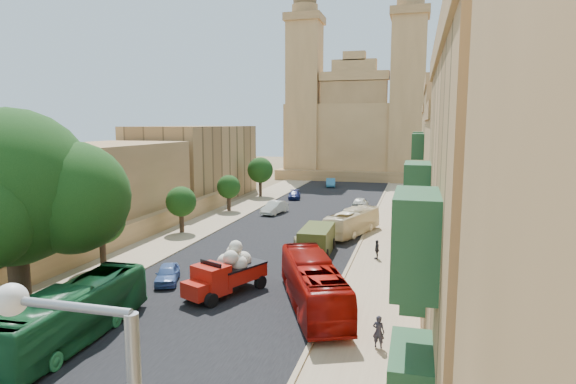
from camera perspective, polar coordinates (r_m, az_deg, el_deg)
The scene contains 31 objects.
ground at distance 22.91m, azimuth -18.12°, elevation -19.07°, with size 260.00×260.00×0.00m, color brown.
road_surface at distance 49.40m, azimuth 1.20°, elevation -3.96°, with size 14.00×140.00×0.01m, color black.
sidewalk_east at distance 48.08m, azimuth 12.30°, elevation -4.48°, with size 5.00×140.00×0.01m, color #9A8364.
sidewalk_west at distance 52.43m, azimuth -8.95°, elevation -3.35°, with size 5.00×140.00×0.01m, color #9A8364.
kerb_east at distance 48.24m, azimuth 9.33°, elevation -4.30°, with size 0.25×140.00×0.12m, color #9A8364.
kerb_west at distance 51.47m, azimuth -6.40°, elevation -3.46°, with size 0.25×140.00×0.12m, color #9A8364.
townhouse_b at distance 28.65m, azimuth 23.71°, elevation -1.94°, with size 9.00×14.00×14.90m.
townhouse_c at distance 42.29m, azimuth 21.02°, elevation 2.93°, with size 9.00×14.00×17.40m.
townhouse_d at distance 56.25m, azimuth 19.53°, elevation 3.38°, with size 9.00×14.00×15.90m.
west_wall at distance 45.04m, azimuth -17.67°, elevation -4.37°, with size 1.00×40.00×1.80m, color #A47B4A.
west_building_low at distance 46.13m, azimuth -24.95°, elevation -0.29°, with size 10.00×28.00×8.40m, color olive.
west_building_mid at distance 67.90m, azimuth -10.82°, elevation 3.45°, with size 10.00×22.00×10.00m, color #AF834F.
church at distance 96.23m, azimuth 8.21°, elevation 7.52°, with size 28.00×22.50×36.30m.
ficus_tree at distance 29.81m, azimuth -29.71°, elevation -0.09°, with size 11.20×10.31×11.20m.
street_tree_a at distance 36.69m, azimuth -21.27°, elevation -3.21°, with size 3.37×3.37×5.19m.
street_tree_b at distance 46.81m, azimuth -12.56°, elevation -1.14°, with size 2.89×2.89×4.44m.
street_tree_c at distance 57.61m, azimuth -7.05°, elevation 0.59°, with size 2.79×2.79×4.29m.
street_tree_d at distance 68.71m, azimuth -3.31°, elevation 2.60°, with size 3.66×3.66×5.62m.
red_truck at distance 29.80m, azimuth -7.35°, elevation -9.36°, with size 4.05×5.76×3.20m.
olive_pickup at distance 38.80m, azimuth 3.43°, elevation -5.76°, with size 2.48×5.20×2.12m.
bus_green_north at distance 25.62m, azimuth -24.20°, elevation -13.04°, with size 2.32×9.91×2.76m, color #1E6634.
bus_red_east at distance 27.47m, azimuth 3.00°, elevation -10.84°, with size 2.35×10.05×2.80m, color #9B0D07.
bus_cream_east at distance 45.48m, azimuth 7.66°, elevation -3.57°, with size 1.99×8.50×2.37m, color #F8E4B6.
car_blue_a at distance 32.83m, azimuth -14.10°, elevation -9.38°, with size 1.40×3.48×1.19m, color #4263A4.
car_white_a at distance 55.58m, azimuth -1.60°, elevation -1.86°, with size 1.53×4.38×1.44m, color silver.
car_cream at distance 40.03m, azimuth 2.22°, elevation -5.96°, with size 2.00×4.34×1.21m, color tan.
car_dkblue at distance 66.58m, azimuth 0.77°, elevation -0.34°, with size 1.58×3.89×1.13m, color #0E154A.
car_white_b at distance 59.86m, azimuth 8.55°, elevation -1.27°, with size 1.61×4.00×1.36m, color silver.
car_blue_b at distance 79.75m, azimuth 5.08°, elevation 1.12°, with size 1.47×4.21×1.39m, color teal.
pedestrian_a at distance 23.51m, azimuth 10.68°, elevation -15.96°, with size 0.57×0.37×1.56m, color #232028.
pedestrian_c at distance 37.72m, azimuth 10.49°, elevation -6.73°, with size 0.88×0.37×1.50m, color #2E2D31.
Camera 1 is at (11.51, -16.92, 10.30)m, focal length 30.00 mm.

